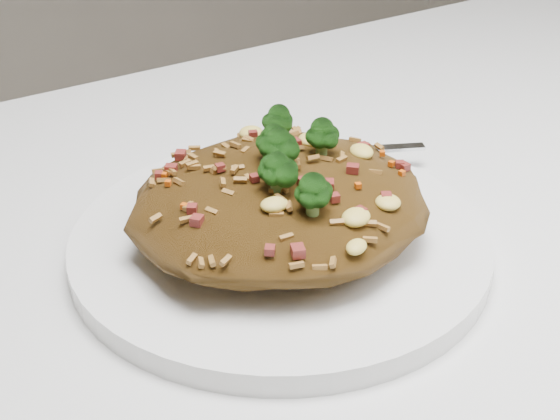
# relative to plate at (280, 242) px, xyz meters

# --- Properties ---
(plate) EXTENTS (0.25, 0.25, 0.01)m
(plate) POSITION_rel_plate_xyz_m (0.00, 0.00, 0.00)
(plate) COLOR white
(plate) RESTS_ON dining_table
(fried_rice) EXTENTS (0.18, 0.16, 0.07)m
(fried_rice) POSITION_rel_plate_xyz_m (0.00, 0.00, 0.04)
(fried_rice) COLOR brown
(fried_rice) RESTS_ON plate
(fork) EXTENTS (0.15, 0.09, 0.00)m
(fork) POSITION_rel_plate_xyz_m (0.08, 0.07, 0.01)
(fork) COLOR silver
(fork) RESTS_ON plate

